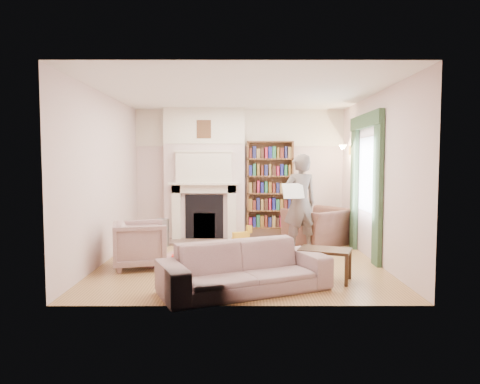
{
  "coord_description": "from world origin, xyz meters",
  "views": [
    {
      "loc": [
        -0.02,
        -7.1,
        1.66
      ],
      "look_at": [
        0.0,
        0.25,
        1.15
      ],
      "focal_mm": 32.0,
      "sensor_mm": 36.0,
      "label": 1
    }
  ],
  "objects_px": {
    "armchair_left": "(140,244)",
    "paraffin_heater": "(163,232)",
    "sofa": "(245,267)",
    "rocking_horse": "(241,238)",
    "coffee_table": "(325,265)",
    "man_reading": "(300,203)",
    "armchair_reading": "(318,227)",
    "bookcase": "(270,185)"
  },
  "relations": [
    {
      "from": "coffee_table",
      "to": "rocking_horse",
      "type": "bearing_deg",
      "value": 139.78
    },
    {
      "from": "armchair_left",
      "to": "paraffin_heater",
      "type": "xyz_separation_m",
      "value": [
        0.06,
        1.69,
        -0.09
      ]
    },
    {
      "from": "bookcase",
      "to": "paraffin_heater",
      "type": "bearing_deg",
      "value": -158.78
    },
    {
      "from": "coffee_table",
      "to": "paraffin_heater",
      "type": "xyz_separation_m",
      "value": [
        -2.71,
        2.45,
        0.05
      ]
    },
    {
      "from": "paraffin_heater",
      "to": "rocking_horse",
      "type": "height_order",
      "value": "paraffin_heater"
    },
    {
      "from": "armchair_reading",
      "to": "coffee_table",
      "type": "bearing_deg",
      "value": 42.24
    },
    {
      "from": "man_reading",
      "to": "paraffin_heater",
      "type": "bearing_deg",
      "value": -29.45
    },
    {
      "from": "coffee_table",
      "to": "paraffin_heater",
      "type": "bearing_deg",
      "value": 158.87
    },
    {
      "from": "man_reading",
      "to": "rocking_horse",
      "type": "relative_size",
      "value": 3.54
    },
    {
      "from": "bookcase",
      "to": "armchair_reading",
      "type": "xyz_separation_m",
      "value": [
        0.91,
        -0.78,
        -0.8
      ]
    },
    {
      "from": "armchair_left",
      "to": "man_reading",
      "type": "relative_size",
      "value": 0.44
    },
    {
      "from": "armchair_left",
      "to": "sofa",
      "type": "bearing_deg",
      "value": -142.76
    },
    {
      "from": "man_reading",
      "to": "coffee_table",
      "type": "distance_m",
      "value": 2.04
    },
    {
      "from": "coffee_table",
      "to": "bookcase",
      "type": "bearing_deg",
      "value": 120.31
    },
    {
      "from": "armchair_left",
      "to": "sofa",
      "type": "xyz_separation_m",
      "value": [
        1.64,
        -1.28,
        -0.05
      ]
    },
    {
      "from": "armchair_reading",
      "to": "bookcase",
      "type": "bearing_deg",
      "value": -80.09
    },
    {
      "from": "armchair_reading",
      "to": "armchair_left",
      "type": "bearing_deg",
      "value": -10.24
    },
    {
      "from": "bookcase",
      "to": "armchair_left",
      "type": "distance_m",
      "value": 3.47
    },
    {
      "from": "sofa",
      "to": "man_reading",
      "type": "distance_m",
      "value": 2.72
    },
    {
      "from": "armchair_reading",
      "to": "sofa",
      "type": "xyz_separation_m",
      "value": [
        -1.5,
        -3.04,
        -0.06
      ]
    },
    {
      "from": "man_reading",
      "to": "paraffin_heater",
      "type": "relative_size",
      "value": 3.3
    },
    {
      "from": "coffee_table",
      "to": "paraffin_heater",
      "type": "relative_size",
      "value": 1.27
    },
    {
      "from": "sofa",
      "to": "coffee_table",
      "type": "height_order",
      "value": "sofa"
    },
    {
      "from": "bookcase",
      "to": "armchair_reading",
      "type": "bearing_deg",
      "value": -40.61
    },
    {
      "from": "armchair_reading",
      "to": "man_reading",
      "type": "distance_m",
      "value": 0.92
    },
    {
      "from": "armchair_left",
      "to": "rocking_horse",
      "type": "bearing_deg",
      "value": -64.35
    },
    {
      "from": "bookcase",
      "to": "sofa",
      "type": "xyz_separation_m",
      "value": [
        -0.59,
        -3.81,
        -0.86
      ]
    },
    {
      "from": "armchair_left",
      "to": "coffee_table",
      "type": "xyz_separation_m",
      "value": [
        2.77,
        -0.76,
        -0.14
      ]
    },
    {
      "from": "man_reading",
      "to": "bookcase",
      "type": "bearing_deg",
      "value": -89.62
    },
    {
      "from": "bookcase",
      "to": "paraffin_heater",
      "type": "height_order",
      "value": "bookcase"
    },
    {
      "from": "sofa",
      "to": "rocking_horse",
      "type": "relative_size",
      "value": 4.22
    },
    {
      "from": "man_reading",
      "to": "paraffin_heater",
      "type": "xyz_separation_m",
      "value": [
        -2.63,
        0.53,
        -0.63
      ]
    },
    {
      "from": "armchair_reading",
      "to": "paraffin_heater",
      "type": "relative_size",
      "value": 2.08
    },
    {
      "from": "armchair_reading",
      "to": "coffee_table",
      "type": "relative_size",
      "value": 1.63
    },
    {
      "from": "armchair_reading",
      "to": "rocking_horse",
      "type": "bearing_deg",
      "value": -25.26
    },
    {
      "from": "sofa",
      "to": "rocking_horse",
      "type": "bearing_deg",
      "value": 67.65
    },
    {
      "from": "armchair_left",
      "to": "sofa",
      "type": "relative_size",
      "value": 0.37
    },
    {
      "from": "paraffin_heater",
      "to": "man_reading",
      "type": "bearing_deg",
      "value": -11.5
    },
    {
      "from": "rocking_horse",
      "to": "man_reading",
      "type": "bearing_deg",
      "value": -35.42
    },
    {
      "from": "paraffin_heater",
      "to": "rocking_horse",
      "type": "relative_size",
      "value": 1.08
    },
    {
      "from": "armchair_left",
      "to": "coffee_table",
      "type": "bearing_deg",
      "value": -120.17
    },
    {
      "from": "sofa",
      "to": "coffee_table",
      "type": "relative_size",
      "value": 3.08
    }
  ]
}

